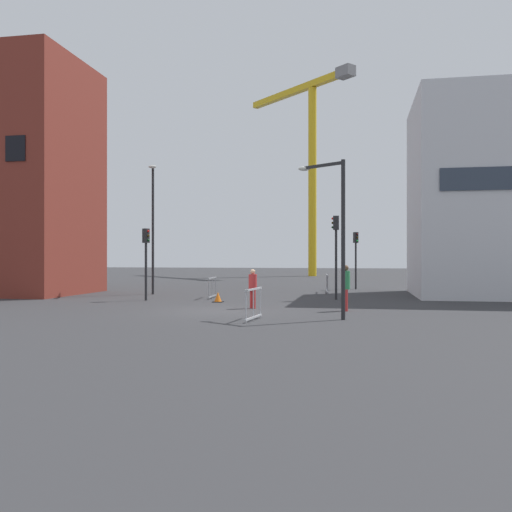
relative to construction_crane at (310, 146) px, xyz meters
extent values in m
plane|color=#333335|center=(-0.24, -39.25, -14.32)|extent=(160.00, 160.00, 0.00)
cube|color=maroon|center=(-14.29, -31.81, -7.65)|extent=(7.91, 7.01, 13.33)
cube|color=black|center=(-11.91, -35.34, -6.69)|extent=(1.10, 0.06, 1.30)
cylinder|color=gold|center=(0.25, -0.23, -4.02)|extent=(0.90, 0.90, 20.59)
cube|color=gold|center=(-1.75, 1.65, 6.67)|extent=(11.90, 11.25, 0.70)
cube|color=slate|center=(3.90, -3.67, 6.67)|extent=(2.13, 2.11, 1.10)
cylinder|color=#232326|center=(-6.36, -30.75, -10.72)|extent=(0.14, 0.14, 7.19)
cube|color=#232326|center=(-6.15, -31.32, -7.23)|extent=(0.50, 1.17, 0.10)
ellipsoid|color=silver|center=(-5.95, -31.89, -7.25)|extent=(0.44, 0.24, 0.16)
cylinder|color=#232326|center=(4.62, -41.50, -11.59)|extent=(0.14, 0.14, 5.46)
cube|color=#232326|center=(3.91, -41.03, -8.96)|extent=(1.47, 1.02, 0.10)
ellipsoid|color=silver|center=(3.20, -40.56, -8.98)|extent=(0.44, 0.24, 0.16)
cylinder|color=#232326|center=(4.99, -23.87, -12.80)|extent=(0.12, 0.12, 3.04)
cube|color=#232326|center=(4.99, -23.87, -10.92)|extent=(0.35, 0.36, 0.70)
sphere|color=#390605|center=(5.08, -24.02, -10.70)|extent=(0.11, 0.11, 0.11)
sphere|color=#3C2905|center=(5.08, -24.02, -10.92)|extent=(0.11, 0.11, 0.11)
sphere|color=green|center=(5.08, -24.02, -11.14)|extent=(0.11, 0.11, 0.11)
cylinder|color=#232326|center=(-5.09, -34.97, -12.91)|extent=(0.12, 0.12, 2.82)
cube|color=#232326|center=(-5.09, -34.97, -11.15)|extent=(0.36, 0.34, 0.70)
sphere|color=red|center=(-4.93, -35.05, -10.93)|extent=(0.11, 0.11, 0.11)
sphere|color=#3C2905|center=(-4.93, -35.05, -11.15)|extent=(0.11, 0.11, 0.11)
sphere|color=#07330F|center=(-4.93, -35.05, -11.37)|extent=(0.11, 0.11, 0.11)
cylinder|color=#232326|center=(4.05, -32.76, -12.58)|extent=(0.12, 0.12, 3.48)
cube|color=#232326|center=(4.05, -32.76, -10.49)|extent=(0.28, 0.25, 0.70)
sphere|color=red|center=(3.87, -32.75, -10.27)|extent=(0.11, 0.11, 0.11)
sphere|color=#3C2905|center=(3.87, -32.75, -10.49)|extent=(0.11, 0.11, 0.11)
sphere|color=#07330F|center=(3.87, -32.75, -10.71)|extent=(0.11, 0.11, 0.11)
cylinder|color=red|center=(4.66, -38.56, -13.89)|extent=(0.14, 0.14, 0.86)
cylinder|color=red|center=(4.62, -38.36, -13.89)|extent=(0.14, 0.14, 0.86)
cylinder|color=#2D844C|center=(4.64, -38.46, -13.10)|extent=(0.34, 0.34, 0.72)
sphere|color=brown|center=(4.64, -38.46, -12.62)|extent=(0.23, 0.23, 0.23)
cylinder|color=red|center=(0.89, -38.13, -13.93)|extent=(0.14, 0.14, 0.77)
cylinder|color=red|center=(0.76, -37.98, -13.93)|extent=(0.14, 0.14, 0.77)
cylinder|color=red|center=(0.83, -38.06, -13.22)|extent=(0.34, 0.34, 0.64)
sphere|color=tan|center=(0.83, -38.06, -12.80)|extent=(0.21, 0.21, 0.21)
cube|color=#B2B5BA|center=(1.65, -42.22, -13.27)|extent=(0.26, 1.81, 0.06)
cube|color=#B2B5BA|center=(1.65, -42.22, -14.22)|extent=(0.26, 1.81, 0.06)
cylinder|color=#B2B5BA|center=(1.56, -43.03, -13.79)|extent=(0.04, 0.04, 1.05)
cylinder|color=#B2B5BA|center=(1.65, -42.22, -13.79)|extent=(0.04, 0.04, 1.05)
cylinder|color=#B2B5BA|center=(1.74, -41.41, -13.79)|extent=(0.04, 0.04, 1.05)
cube|color=gray|center=(3.34, -27.77, -13.27)|extent=(0.28, 2.50, 0.06)
cube|color=gray|center=(3.34, -27.77, -14.22)|extent=(0.28, 2.50, 0.06)
cylinder|color=gray|center=(3.43, -28.90, -13.79)|extent=(0.04, 0.04, 1.05)
cylinder|color=gray|center=(3.34, -27.77, -13.79)|extent=(0.04, 0.04, 1.05)
cylinder|color=gray|center=(3.24, -26.65, -13.79)|extent=(0.04, 0.04, 1.05)
cube|color=gray|center=(-2.25, -33.07, -13.27)|extent=(0.18, 1.97, 0.06)
cube|color=gray|center=(-2.25, -33.07, -14.22)|extent=(0.18, 1.97, 0.06)
cylinder|color=gray|center=(-2.20, -33.95, -13.79)|extent=(0.04, 0.04, 1.05)
cylinder|color=gray|center=(-2.25, -33.07, -13.79)|extent=(0.04, 0.04, 1.05)
cylinder|color=gray|center=(-2.31, -32.18, -13.79)|extent=(0.04, 0.04, 1.05)
cube|color=black|center=(-1.37, -35.30, -14.30)|extent=(0.47, 0.47, 0.03)
cone|color=orange|center=(-1.37, -35.30, -14.08)|extent=(0.37, 0.37, 0.48)
camera|label=1|loc=(5.10, -60.42, -12.16)|focal=38.59mm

